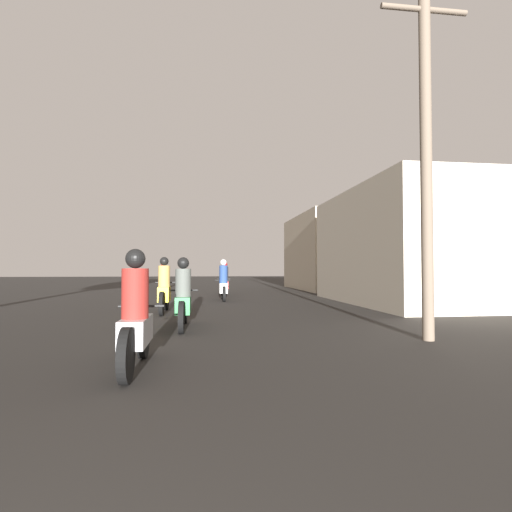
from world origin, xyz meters
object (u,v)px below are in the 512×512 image
motorcycle_silver (136,321)px  building_right_far (334,253)px  motorcycle_white (223,284)px  building_right_near (418,247)px  motorcycle_orange (163,279)px  utility_pole_near (426,150)px  motorcycle_green (183,300)px  motorcycle_red (225,282)px  motorcycle_yellow (164,290)px

motorcycle_silver → building_right_far: 19.75m
motorcycle_white → building_right_near: 7.29m
motorcycle_orange → utility_pole_near: bearing=-69.2°
motorcycle_green → utility_pole_near: bearing=-29.4°
motorcycle_white → utility_pole_near: size_ratio=0.30×
motorcycle_red → building_right_far: size_ratio=0.26×
motorcycle_green → motorcycle_yellow: (-0.67, 2.95, 0.03)m
motorcycle_yellow → motorcycle_red: (2.06, 6.98, -0.02)m
utility_pole_near → building_right_far: bearing=76.7°
building_right_near → motorcycle_white: bearing=163.7°
motorcycle_green → building_right_near: (8.05, 4.98, 1.41)m
motorcycle_green → motorcycle_orange: 15.35m
motorcycle_yellow → building_right_near: bearing=3.9°
building_right_near → building_right_far: size_ratio=1.02×
motorcycle_red → building_right_far: bearing=29.1°
building_right_near → utility_pole_near: utility_pole_near is taller
motorcycle_white → building_right_far: building_right_far is taller
utility_pole_near → motorcycle_yellow: bearing=135.1°
motorcycle_silver → motorcycle_yellow: bearing=87.6°
motorcycle_silver → motorcycle_yellow: (-0.25, 6.29, 0.03)m
motorcycle_white → motorcycle_orange: motorcycle_white is taller
motorcycle_white → building_right_far: 10.26m
motorcycle_red → building_right_far: (6.73, 4.47, 1.54)m
motorcycle_yellow → building_right_near: 9.06m
motorcycle_green → utility_pole_near: (4.27, -1.97, 2.72)m
motorcycle_green → building_right_far: building_right_far is taller
building_right_near → utility_pole_near: (-3.79, -6.95, 1.32)m
motorcycle_yellow → building_right_near: building_right_near is taller
motorcycle_yellow → motorcycle_orange: bearing=86.5°
motorcycle_green → motorcycle_white: motorcycle_white is taller
motorcycle_silver → motorcycle_orange: bearing=89.9°
motorcycle_green → building_right_near: building_right_near is taller
motorcycle_silver → motorcycle_white: 10.46m
motorcycle_red → motorcycle_orange: (-3.29, 5.31, -0.00)m
motorcycle_white → motorcycle_red: motorcycle_white is taller
motorcycle_yellow → utility_pole_near: 7.46m
motorcycle_yellow → motorcycle_white: bearing=56.2°
motorcycle_yellow → motorcycle_orange: 12.34m
motorcycle_silver → building_right_near: size_ratio=0.24×
motorcycle_white → motorcycle_red: bearing=89.1°
motorcycle_red → utility_pole_near: 12.53m
motorcycle_orange → motorcycle_red: bearing=-57.2°
motorcycle_silver → motorcycle_yellow: motorcycle_yellow is taller
motorcycle_silver → motorcycle_green: size_ratio=0.92×
motorcycle_orange → building_right_far: 10.17m
motorcycle_silver → building_right_far: size_ratio=0.24×
motorcycle_green → motorcycle_orange: size_ratio=1.03×
motorcycle_red → building_right_near: 8.41m
motorcycle_white → utility_pole_near: 9.85m
motorcycle_orange → motorcycle_silver: bearing=-84.4°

